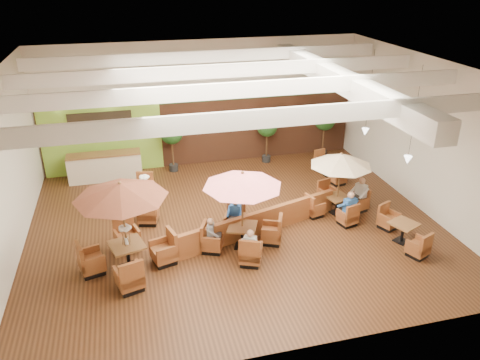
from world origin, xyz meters
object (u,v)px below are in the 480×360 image
object	(u,v)px
table_4	(403,233)
diner_3	(349,205)
topiary_1	(267,128)
diner_4	(360,191)
table_0	(123,212)
topiary_2	(325,122)
table_2	(340,172)
topiary_0	(172,135)
diner_2	(212,231)
table_3	(139,200)
service_counter	(105,167)
diner_1	(235,212)
table_1	(242,197)
table_5	(330,169)
booth_divider	(261,222)
diner_0	(251,243)

from	to	relation	value
table_4	diner_3	xyz separation A→B (m)	(-1.27, 1.44, 0.44)
topiary_1	diner_4	world-z (taller)	topiary_1
table_0	topiary_2	world-z (taller)	table_0
topiary_2	diner_3	size ratio (longest dim) A/B	2.67
table_2	topiary_0	xyz separation A→B (m)	(-5.33, 5.35, 0.01)
diner_2	topiary_0	bearing A→B (deg)	-158.85
diner_4	diner_3	bearing A→B (deg)	114.66
topiary_2	diner_2	bearing A→B (deg)	-134.89
table_4	table_3	bearing A→B (deg)	128.94
table_0	topiary_1	xyz separation A→B (m)	(6.48, 6.94, -0.31)
service_counter	table_3	distance (m)	3.41
service_counter	table_2	world-z (taller)	table_2
diner_2	topiary_1	bearing A→B (deg)	167.42
table_2	topiary_1	bearing A→B (deg)	86.82
topiary_2	diner_2	distance (m)	9.47
topiary_1	diner_1	world-z (taller)	topiary_1
table_1	table_5	distance (m)	6.88
table_3	diner_4	size ratio (longest dim) A/B	3.30
booth_divider	diner_0	xyz separation A→B (m)	(-0.82, -1.65, 0.32)
topiary_1	diner_3	xyz separation A→B (m)	(1.04, -6.22, -0.84)
topiary_0	diner_0	size ratio (longest dim) A/B	2.91
topiary_0	diner_3	distance (m)	8.24
diner_3	topiary_2	bearing A→B (deg)	59.38
table_2	diner_3	world-z (taller)	table_2
topiary_0	topiary_2	xyz separation A→B (m)	(7.08, 0.00, 0.04)
table_1	topiary_1	bearing A→B (deg)	89.61
diner_4	diner_0	bearing A→B (deg)	95.36
table_2	table_0	bearing A→B (deg)	177.75
table_2	diner_1	size ratio (longest dim) A/B	3.24
table_4	diner_0	distance (m)	5.20
table_3	diner_1	bearing A→B (deg)	-21.96
diner_1	diner_3	bearing A→B (deg)	-161.15
table_4	topiary_1	xyz separation A→B (m)	(-2.31, 7.67, 1.28)
table_1	table_4	size ratio (longest dim) A/B	1.11
table_3	diner_3	bearing A→B (deg)	-7.34
service_counter	table_4	size ratio (longest dim) A/B	1.19
booth_divider	topiary_2	size ratio (longest dim) A/B	2.69
booth_divider	diner_2	xyz separation A→B (m)	(-1.81, -0.66, 0.30)
diner_4	service_counter	bearing A→B (deg)	40.16
table_2	table_5	world-z (taller)	table_2
table_4	diner_2	distance (m)	6.26
diner_4	table_2	bearing A→B (deg)	69.66
topiary_0	topiary_1	world-z (taller)	topiary_0
booth_divider	table_1	distance (m)	1.75
diner_2	diner_3	xyz separation A→B (m)	(4.90, 0.45, 0.05)
table_5	service_counter	bearing A→B (deg)	156.38
diner_1	diner_3	xyz separation A→B (m)	(3.92, -0.53, 0.04)
booth_divider	table_0	world-z (taller)	table_0
table_5	topiary_0	distance (m)	6.95
service_counter	table_1	xyz separation A→B (m)	(4.30, -6.47, 1.24)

